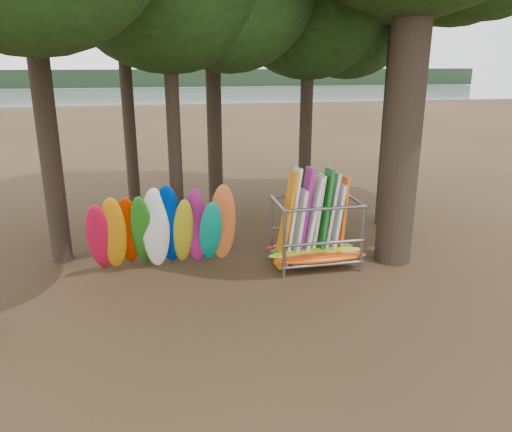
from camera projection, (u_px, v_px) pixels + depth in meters
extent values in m
plane|color=#47331E|center=(261.00, 281.00, 13.73)|extent=(120.00, 120.00, 0.00)
plane|color=gray|center=(169.00, 104.00, 69.81)|extent=(160.00, 160.00, 0.00)
cube|color=black|center=(160.00, 78.00, 115.95)|extent=(160.00, 4.00, 4.00)
cylinder|color=black|center=(36.00, 44.00, 13.33)|extent=(0.59, 0.59, 12.42)
cylinder|color=black|center=(124.00, 59.00, 17.34)|extent=(0.44, 0.44, 11.68)
cylinder|color=black|center=(212.00, 39.00, 18.42)|extent=(0.58, 0.58, 13.14)
cylinder|color=black|center=(307.00, 88.00, 18.77)|extent=(0.49, 0.49, 9.63)
cylinder|color=black|center=(172.00, 85.00, 14.78)|extent=(0.42, 0.42, 10.19)
cylinder|color=black|center=(396.00, 38.00, 16.71)|extent=(0.52, 0.52, 13.04)
cylinder|color=black|center=(411.00, 35.00, 13.27)|extent=(1.07, 1.07, 12.90)
ellipsoid|color=red|center=(99.00, 238.00, 13.69)|extent=(0.70, 1.61, 2.43)
ellipsoid|color=orange|center=(114.00, 234.00, 13.76)|extent=(0.80, 1.51, 2.57)
ellipsoid|color=#C52C00|center=(128.00, 231.00, 14.11)|extent=(0.64, 1.55, 2.49)
ellipsoid|color=#257F1D|center=(142.00, 231.00, 13.97)|extent=(0.64, 1.78, 2.58)
ellipsoid|color=white|center=(156.00, 229.00, 13.96)|extent=(0.77, 1.14, 2.68)
ellipsoid|color=#002EA4|center=(169.00, 225.00, 14.14)|extent=(0.89, 1.57, 2.79)
ellipsoid|color=gold|center=(183.00, 232.00, 14.26)|extent=(0.68, 1.47, 2.39)
ellipsoid|color=#9C1B6E|center=(196.00, 226.00, 14.37)|extent=(0.73, 1.07, 2.55)
ellipsoid|color=#079E89|center=(210.00, 232.00, 14.31)|extent=(0.67, 1.65, 2.35)
ellipsoid|color=orange|center=(222.00, 223.00, 14.53)|extent=(0.80, 1.04, 2.61)
ellipsoid|color=#DA410C|center=(321.00, 258.00, 14.19)|extent=(2.77, 0.55, 0.24)
ellipsoid|color=#C3C91A|center=(316.00, 253.00, 14.58)|extent=(2.90, 0.55, 0.24)
ellipsoid|color=#1E801C|center=(312.00, 249.00, 14.90)|extent=(2.62, 0.55, 0.24)
ellipsoid|color=#AE0D18|center=(310.00, 246.00, 15.14)|extent=(2.77, 0.55, 0.24)
cube|color=orange|center=(286.00, 220.00, 14.35)|extent=(0.63, 0.80, 2.83)
cube|color=white|center=(291.00, 217.00, 14.53)|extent=(0.56, 0.81, 2.90)
cube|color=silver|center=(299.00, 228.00, 14.51)|extent=(0.44, 0.75, 2.29)
cube|color=#9D1A8D|center=(303.00, 216.00, 14.61)|extent=(0.51, 0.79, 2.89)
cube|color=silver|center=(311.00, 221.00, 14.51)|extent=(0.63, 0.75, 2.65)
cube|color=silver|center=(315.00, 219.00, 14.75)|extent=(0.49, 0.77, 2.65)
cube|color=#176A21|center=(324.00, 217.00, 14.60)|extent=(0.47, 0.80, 2.86)
cube|color=silver|center=(329.00, 218.00, 14.74)|extent=(0.55, 0.79, 2.71)
cube|color=silver|center=(336.00, 224.00, 14.71)|extent=(0.49, 0.74, 2.40)
cube|color=orange|center=(340.00, 219.00, 14.88)|extent=(0.38, 0.80, 2.58)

